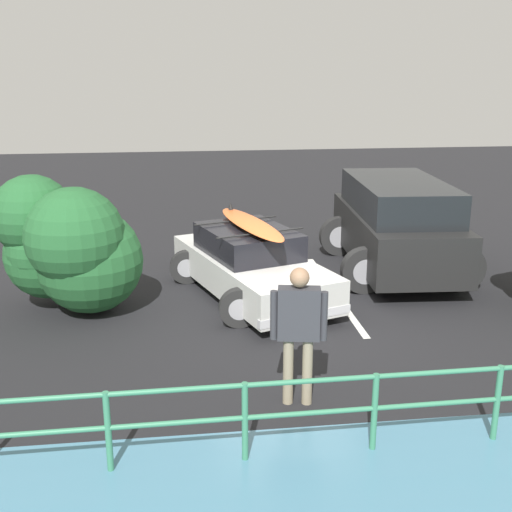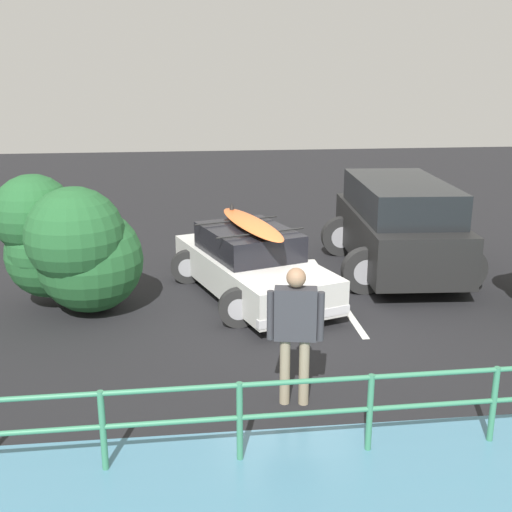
{
  "view_description": "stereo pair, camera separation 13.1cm",
  "coord_description": "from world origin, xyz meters",
  "px_view_note": "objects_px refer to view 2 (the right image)",
  "views": [
    {
      "loc": [
        1.84,
        10.61,
        4.11
      ],
      "look_at": [
        0.51,
        0.05,
        0.95
      ],
      "focal_mm": 45.0,
      "sensor_mm": 36.0,
      "label": 1
    },
    {
      "loc": [
        1.71,
        10.63,
        4.11
      ],
      "look_at": [
        0.51,
        0.05,
        0.95
      ],
      "focal_mm": 45.0,
      "sensor_mm": 36.0,
      "label": 2
    }
  ],
  "objects_px": {
    "sedan_car": "(251,264)",
    "suv_car": "(398,225)",
    "bush_near_left": "(69,247)",
    "person_bystander": "(295,324)"
  },
  "relations": [
    {
      "from": "sedan_car",
      "to": "bush_near_left",
      "type": "height_order",
      "value": "bush_near_left"
    },
    {
      "from": "sedan_car",
      "to": "suv_car",
      "type": "relative_size",
      "value": 0.96
    },
    {
      "from": "suv_car",
      "to": "person_bystander",
      "type": "relative_size",
      "value": 2.5
    },
    {
      "from": "sedan_car",
      "to": "suv_car",
      "type": "distance_m",
      "value": 3.35
    },
    {
      "from": "sedan_car",
      "to": "bush_near_left",
      "type": "bearing_deg",
      "value": 6.44
    },
    {
      "from": "bush_near_left",
      "to": "suv_car",
      "type": "bearing_deg",
      "value": -166.91
    },
    {
      "from": "sedan_car",
      "to": "suv_car",
      "type": "xyz_separation_m",
      "value": [
        -3.14,
        -1.11,
        0.38
      ]
    },
    {
      "from": "sedan_car",
      "to": "bush_near_left",
      "type": "relative_size",
      "value": 1.72
    },
    {
      "from": "sedan_car",
      "to": "suv_car",
      "type": "bearing_deg",
      "value": -160.54
    },
    {
      "from": "suv_car",
      "to": "person_bystander",
      "type": "xyz_separation_m",
      "value": [
        3.03,
        5.15,
        0.09
      ]
    }
  ]
}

